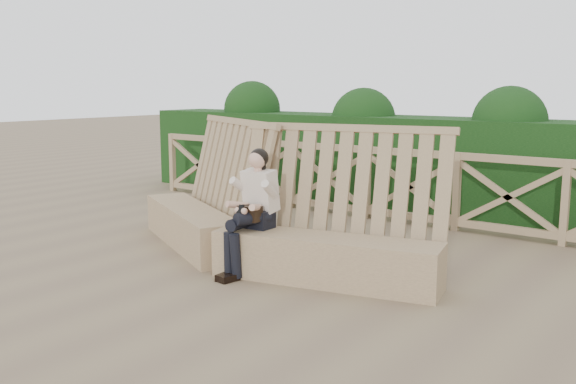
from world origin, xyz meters
The scene contains 5 objects.
ground centered at (0.00, 0.00, 0.00)m, with size 60.00×60.00×0.00m, color brown.
bench centered at (-0.49, 0.62, 0.41)m, with size 4.59×1.77×1.62m.
woman centered at (-0.22, 0.23, 0.74)m, with size 0.37×0.77×1.35m.
guardrail centered at (0.00, 3.50, 0.55)m, with size 10.10×0.09×1.10m.
hedge centered at (0.00, 4.70, 0.75)m, with size 12.00×1.20×1.50m, color black.
Camera 1 is at (4.14, -4.91, 2.01)m, focal length 40.00 mm.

